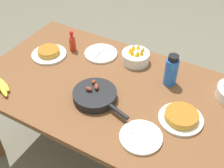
% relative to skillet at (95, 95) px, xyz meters
% --- Properties ---
extents(ground_plane, '(14.00, 14.00, 0.00)m').
position_rel_skillet_xyz_m(ground_plane, '(0.04, 0.13, -0.73)').
color(ground_plane, '#666051').
extents(dining_table, '(1.65, 0.93, 0.70)m').
position_rel_skillet_xyz_m(dining_table, '(0.04, 0.13, -0.11)').
color(dining_table, brown).
rests_on(dining_table, ground_plane).
extents(skillet, '(0.38, 0.25, 0.08)m').
position_rel_skillet_xyz_m(skillet, '(0.00, 0.00, 0.00)').
color(skillet, black).
rests_on(skillet, dining_table).
extents(frittata_plate_center, '(0.24, 0.24, 0.05)m').
position_rel_skillet_xyz_m(frittata_plate_center, '(-0.50, 0.21, -0.01)').
color(frittata_plate_center, silver).
rests_on(frittata_plate_center, dining_table).
extents(frittata_plate_side, '(0.24, 0.24, 0.05)m').
position_rel_skillet_xyz_m(frittata_plate_side, '(0.48, 0.08, -0.00)').
color(frittata_plate_side, silver).
rests_on(frittata_plate_side, dining_table).
extents(empty_plate_near_front, '(0.22, 0.22, 0.02)m').
position_rel_skillet_xyz_m(empty_plate_near_front, '(0.35, -0.13, -0.02)').
color(empty_plate_near_front, silver).
rests_on(empty_plate_near_front, dining_table).
extents(empty_plate_far_left, '(0.23, 0.23, 0.02)m').
position_rel_skillet_xyz_m(empty_plate_far_left, '(-0.20, 0.39, -0.02)').
color(empty_plate_far_left, silver).
rests_on(empty_plate_far_left, dining_table).
extents(fruit_bowl_mango, '(0.18, 0.18, 0.13)m').
position_rel_skillet_xyz_m(fruit_bowl_mango, '(0.05, 0.43, 0.02)').
color(fruit_bowl_mango, silver).
rests_on(fruit_bowl_mango, dining_table).
extents(water_bottle, '(0.08, 0.08, 0.21)m').
position_rel_skillet_xyz_m(water_bottle, '(0.32, 0.34, 0.07)').
color(water_bottle, blue).
rests_on(water_bottle, dining_table).
extents(hot_sauce_bottle, '(0.05, 0.05, 0.15)m').
position_rel_skillet_xyz_m(hot_sauce_bottle, '(-0.40, 0.34, 0.04)').
color(hot_sauce_bottle, '#B72814').
rests_on(hot_sauce_bottle, dining_table).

